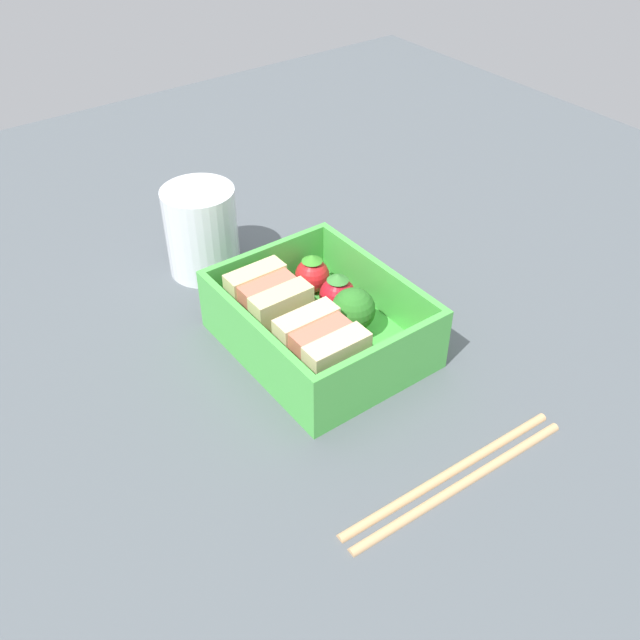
# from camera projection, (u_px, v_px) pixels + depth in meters

# --- Properties ---
(ground_plane) EXTENTS (1.20, 1.20, 0.02)m
(ground_plane) POSITION_uv_depth(u_px,v_px,m) (320.00, 354.00, 0.61)
(ground_plane) COLOR #52595F
(bento_tray) EXTENTS (0.16, 0.13, 0.01)m
(bento_tray) POSITION_uv_depth(u_px,v_px,m) (320.00, 340.00, 0.60)
(bento_tray) COLOR #4EBC4A
(bento_tray) RESTS_ON ground_plane
(bento_rim) EXTENTS (0.16, 0.13, 0.04)m
(bento_rim) POSITION_uv_depth(u_px,v_px,m) (320.00, 313.00, 0.58)
(bento_rim) COLOR #4EBC4A
(bento_rim) RESTS_ON bento_tray
(sandwich_left) EXTENTS (0.06, 0.05, 0.04)m
(sandwich_left) POSITION_uv_depth(u_px,v_px,m) (321.00, 349.00, 0.54)
(sandwich_left) COLOR beige
(sandwich_left) RESTS_ON bento_tray
(sandwich_center_left) EXTENTS (0.06, 0.05, 0.04)m
(sandwich_center_left) POSITION_uv_depth(u_px,v_px,m) (269.00, 303.00, 0.59)
(sandwich_center_left) COLOR beige
(sandwich_center_left) RESTS_ON bento_tray
(carrot_stick_far_left) EXTENTS (0.02, 0.05, 0.01)m
(carrot_stick_far_left) POSITION_uv_depth(u_px,v_px,m) (394.00, 351.00, 0.57)
(carrot_stick_far_left) COLOR orange
(carrot_stick_far_left) RESTS_ON bento_tray
(broccoli_floret) EXTENTS (0.04, 0.04, 0.04)m
(broccoli_floret) POSITION_uv_depth(u_px,v_px,m) (353.00, 310.00, 0.58)
(broccoli_floret) COLOR #89D264
(broccoli_floret) RESTS_ON bento_tray
(strawberry_far_left) EXTENTS (0.03, 0.03, 0.04)m
(strawberry_far_left) POSITION_uv_depth(u_px,v_px,m) (338.00, 294.00, 0.61)
(strawberry_far_left) COLOR red
(strawberry_far_left) RESTS_ON bento_tray
(strawberry_left) EXTENTS (0.03, 0.03, 0.04)m
(strawberry_left) POSITION_uv_depth(u_px,v_px,m) (312.00, 274.00, 0.63)
(strawberry_left) COLOR red
(strawberry_left) RESTS_ON bento_tray
(chopstick_pair) EXTENTS (0.03, 0.19, 0.01)m
(chopstick_pair) POSITION_uv_depth(u_px,v_px,m) (456.00, 476.00, 0.49)
(chopstick_pair) COLOR tan
(chopstick_pair) RESTS_ON ground_plane
(drinking_glass) EXTENTS (0.07, 0.07, 0.08)m
(drinking_glass) POSITION_uv_depth(u_px,v_px,m) (202.00, 231.00, 0.66)
(drinking_glass) COLOR white
(drinking_glass) RESTS_ON ground_plane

